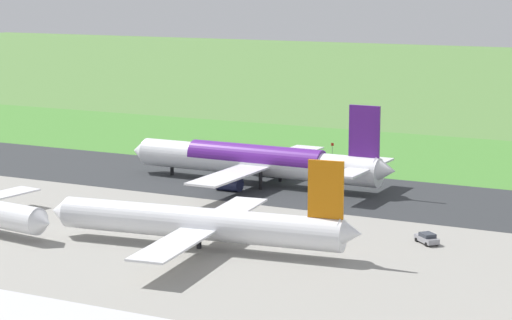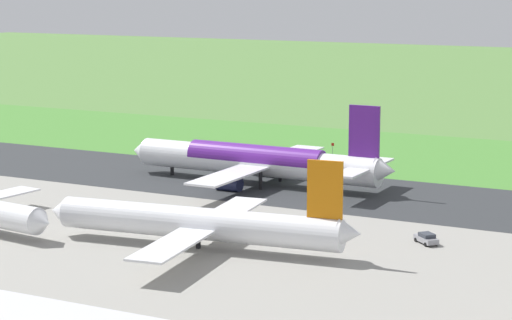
{
  "view_description": "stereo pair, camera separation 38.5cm",
  "coord_description": "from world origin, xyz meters",
  "px_view_note": "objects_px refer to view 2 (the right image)",
  "views": [
    {
      "loc": [
        -85.26,
        160.81,
        37.09
      ],
      "look_at": [
        -3.54,
        0.0,
        4.5
      ],
      "focal_mm": 70.2,
      "sensor_mm": 36.0,
      "label": 1
    },
    {
      "loc": [
        -85.6,
        160.63,
        37.09
      ],
      "look_at": [
        -3.54,
        0.0,
        4.5
      ],
      "focal_mm": 70.2,
      "sensor_mm": 36.0,
      "label": 2
    }
  ],
  "objects_px": {
    "service_car_followme": "(426,238)",
    "no_stopping_sign": "(333,149)",
    "airliner_parked_mid": "(200,223)",
    "traffic_cone_orange": "(295,154)",
    "airliner_main": "(258,161)"
  },
  "relations": [
    {
      "from": "no_stopping_sign",
      "to": "service_car_followme",
      "type": "bearing_deg",
      "value": 123.45
    },
    {
      "from": "service_car_followme",
      "to": "no_stopping_sign",
      "type": "height_order",
      "value": "no_stopping_sign"
    },
    {
      "from": "airliner_parked_mid",
      "to": "traffic_cone_orange",
      "type": "distance_m",
      "value": 77.28
    },
    {
      "from": "no_stopping_sign",
      "to": "traffic_cone_orange",
      "type": "distance_m",
      "value": 8.32
    },
    {
      "from": "no_stopping_sign",
      "to": "traffic_cone_orange",
      "type": "relative_size",
      "value": 5.42
    },
    {
      "from": "airliner_main",
      "to": "service_car_followme",
      "type": "relative_size",
      "value": 12.53
    },
    {
      "from": "airliner_parked_mid",
      "to": "airliner_main",
      "type": "bearing_deg",
      "value": -73.25
    },
    {
      "from": "traffic_cone_orange",
      "to": "airliner_parked_mid",
      "type": "bearing_deg",
      "value": 105.02
    },
    {
      "from": "airliner_main",
      "to": "no_stopping_sign",
      "type": "distance_m",
      "value": 33.1
    },
    {
      "from": "airliner_main",
      "to": "traffic_cone_orange",
      "type": "distance_m",
      "value": 31.93
    },
    {
      "from": "airliner_main",
      "to": "traffic_cone_orange",
      "type": "height_order",
      "value": "airliner_main"
    },
    {
      "from": "no_stopping_sign",
      "to": "traffic_cone_orange",
      "type": "height_order",
      "value": "no_stopping_sign"
    },
    {
      "from": "airliner_main",
      "to": "no_stopping_sign",
      "type": "bearing_deg",
      "value": -91.82
    },
    {
      "from": "service_car_followme",
      "to": "no_stopping_sign",
      "type": "distance_m",
      "value": 71.62
    },
    {
      "from": "airliner_parked_mid",
      "to": "traffic_cone_orange",
      "type": "height_order",
      "value": "airliner_parked_mid"
    }
  ]
}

